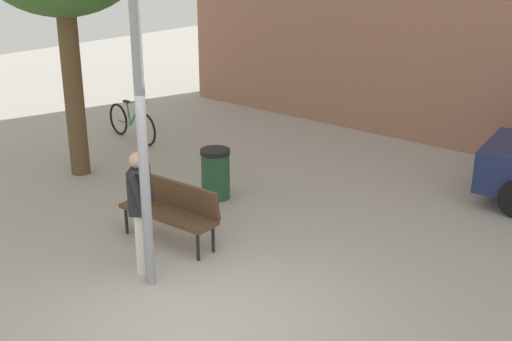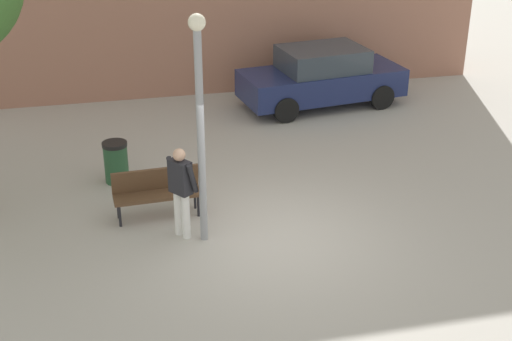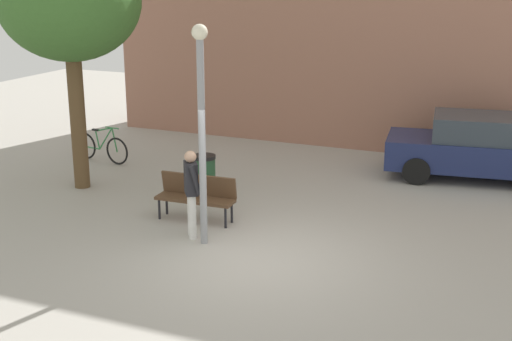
# 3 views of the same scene
# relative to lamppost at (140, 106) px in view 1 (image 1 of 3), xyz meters

# --- Properties ---
(ground_plane) EXTENTS (36.00, 36.00, 0.00)m
(ground_plane) POSITION_rel_lamppost_xyz_m (1.19, -0.26, -2.36)
(ground_plane) COLOR #A8A399
(lamppost) EXTENTS (0.28, 0.28, 3.96)m
(lamppost) POSITION_rel_lamppost_xyz_m (0.00, 0.00, 0.00)
(lamppost) COLOR gray
(lamppost) RESTS_ON ground_plane
(person_by_lamppost) EXTENTS (0.53, 0.61, 1.67)m
(person_by_lamppost) POSITION_rel_lamppost_xyz_m (-0.35, 0.20, -1.40)
(person_by_lamppost) COLOR white
(person_by_lamppost) RESTS_ON ground_plane
(park_bench) EXTENTS (1.62, 0.55, 0.92)m
(park_bench) POSITION_rel_lamppost_xyz_m (-0.70, 1.05, -1.82)
(park_bench) COLOR #513823
(park_bench) RESTS_ON ground_plane
(bicycle_green) EXTENTS (1.80, 0.30, 0.97)m
(bicycle_green) POSITION_rel_lamppost_xyz_m (-5.01, 3.94, -1.98)
(bicycle_green) COLOR black
(bicycle_green) RESTS_ON ground_plane
(trash_bin) EXTENTS (0.51, 0.51, 0.87)m
(trash_bin) POSITION_rel_lamppost_xyz_m (-1.36, 2.69, -1.93)
(trash_bin) COLOR #234C2D
(trash_bin) RESTS_ON ground_plane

